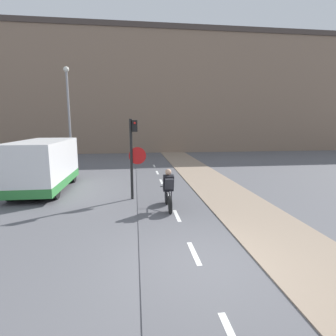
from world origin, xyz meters
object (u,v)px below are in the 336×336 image
Objects in this scene: street_lamp_far at (69,107)px; cyclist_near at (168,190)px; traffic_light_pole at (133,150)px; van at (44,166)px.

cyclist_near is at bearing -60.77° from street_lamp_far.
street_lamp_far reaches higher than cyclist_near.
traffic_light_pole is 2.25m from cyclist_near.
traffic_light_pole is 0.67× the size of van.
street_lamp_far is at bearing 92.63° from van.
traffic_light_pole is at bearing 129.36° from cyclist_near.
van is at bearing -87.37° from street_lamp_far.
street_lamp_far is 7.06m from van.
van is (-5.15, 3.32, 0.40)m from cyclist_near.
cyclist_near is (5.44, -9.73, -3.35)m from street_lamp_far.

